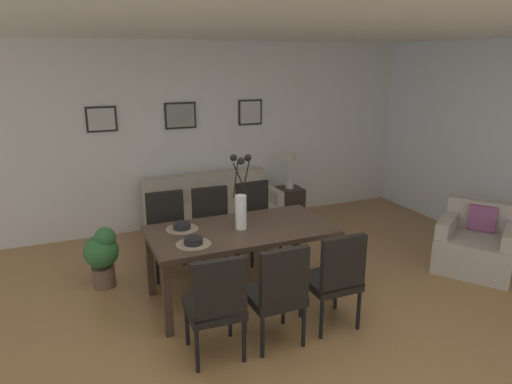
{
  "coord_description": "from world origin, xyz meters",
  "views": [
    {
      "loc": [
        -1.48,
        -3.07,
        2.34
      ],
      "look_at": [
        0.36,
        1.27,
        0.98
      ],
      "focal_mm": 32.14,
      "sensor_mm": 36.0,
      "label": 1
    }
  ],
  "objects_px": {
    "dining_chair_far_left": "(278,290)",
    "sofa": "(212,214)",
    "dining_chair_mid_left": "(335,276)",
    "framed_picture_right": "(250,112)",
    "dining_chair_far_right": "(213,224)",
    "dining_chair_near_right": "(168,229)",
    "framed_picture_left": "(101,119)",
    "bowl_near_left": "(193,240)",
    "armchair": "(477,245)",
    "potted_plant": "(102,254)",
    "dining_chair_mid_right": "(256,217)",
    "centerpiece_vase": "(241,201)",
    "dining_chair_near_left": "(216,302)",
    "dining_table": "(241,236)",
    "side_table": "(289,205)",
    "table_lamp": "(290,163)",
    "bowl_near_right": "(182,225)",
    "framed_picture_center": "(180,116)"
  },
  "relations": [
    {
      "from": "dining_chair_far_left",
      "to": "sofa",
      "type": "distance_m",
      "value": 2.73
    },
    {
      "from": "dining_chair_far_left",
      "to": "dining_chair_mid_left",
      "type": "bearing_deg",
      "value": 4.04
    },
    {
      "from": "framed_picture_right",
      "to": "dining_chair_far_right",
      "type": "bearing_deg",
      "value": -126.33
    },
    {
      "from": "dining_chair_near_right",
      "to": "framed_picture_left",
      "type": "distance_m",
      "value": 1.86
    },
    {
      "from": "bowl_near_left",
      "to": "armchair",
      "type": "xyz_separation_m",
      "value": [
        3.29,
        -0.22,
        -0.49
      ]
    },
    {
      "from": "bowl_near_left",
      "to": "framed_picture_left",
      "type": "height_order",
      "value": "framed_picture_left"
    },
    {
      "from": "armchair",
      "to": "potted_plant",
      "type": "xyz_separation_m",
      "value": [
        -4.02,
        1.21,
        0.09
      ]
    },
    {
      "from": "dining_chair_mid_left",
      "to": "dining_chair_mid_right",
      "type": "height_order",
      "value": "same"
    },
    {
      "from": "potted_plant",
      "to": "framed_picture_right",
      "type": "bearing_deg",
      "value": 33.26
    },
    {
      "from": "dining_chair_far_left",
      "to": "centerpiece_vase",
      "type": "relative_size",
      "value": 1.25
    },
    {
      "from": "dining_chair_near_left",
      "to": "dining_chair_far_right",
      "type": "bearing_deg",
      "value": 73.01
    },
    {
      "from": "dining_chair_near_left",
      "to": "dining_chair_mid_right",
      "type": "distance_m",
      "value": 2.06
    },
    {
      "from": "dining_table",
      "to": "dining_chair_mid_left",
      "type": "bearing_deg",
      "value": -56.9
    },
    {
      "from": "dining_table",
      "to": "dining_chair_near_right",
      "type": "height_order",
      "value": "dining_chair_near_right"
    },
    {
      "from": "dining_table",
      "to": "dining_chair_mid_right",
      "type": "relative_size",
      "value": 1.96
    },
    {
      "from": "sofa",
      "to": "armchair",
      "type": "bearing_deg",
      "value": -42.09
    },
    {
      "from": "armchair",
      "to": "dining_chair_far_right",
      "type": "bearing_deg",
      "value": 155.29
    },
    {
      "from": "potted_plant",
      "to": "dining_chair_mid_left",
      "type": "bearing_deg",
      "value": -41.69
    },
    {
      "from": "dining_chair_mid_right",
      "to": "sofa",
      "type": "distance_m",
      "value": 1.01
    },
    {
      "from": "dining_table",
      "to": "side_table",
      "type": "distance_m",
      "value": 2.39
    },
    {
      "from": "dining_table",
      "to": "armchair",
      "type": "distance_m",
      "value": 2.81
    },
    {
      "from": "dining_chair_far_left",
      "to": "dining_chair_far_right",
      "type": "bearing_deg",
      "value": 90.11
    },
    {
      "from": "framed_picture_left",
      "to": "bowl_near_left",
      "type": "bearing_deg",
      "value": -78.71
    },
    {
      "from": "sofa",
      "to": "table_lamp",
      "type": "height_order",
      "value": "table_lamp"
    },
    {
      "from": "dining_chair_far_left",
      "to": "dining_chair_mid_right",
      "type": "bearing_deg",
      "value": 72.56
    },
    {
      "from": "dining_chair_near_right",
      "to": "table_lamp",
      "type": "xyz_separation_m",
      "value": [
        2.02,
        0.98,
        0.38
      ]
    },
    {
      "from": "dining_table",
      "to": "sofa",
      "type": "distance_m",
      "value": 1.87
    },
    {
      "from": "dining_chair_near_right",
      "to": "framed_picture_right",
      "type": "height_order",
      "value": "framed_picture_right"
    },
    {
      "from": "dining_chair_mid_left",
      "to": "table_lamp",
      "type": "bearing_deg",
      "value": 71.16
    },
    {
      "from": "dining_chair_far_right",
      "to": "dining_chair_mid_left",
      "type": "xyz_separation_m",
      "value": [
        0.58,
        -1.7,
        0.0
      ]
    },
    {
      "from": "potted_plant",
      "to": "framed_picture_left",
      "type": "bearing_deg",
      "value": 81.25
    },
    {
      "from": "side_table",
      "to": "framed_picture_right",
      "type": "distance_m",
      "value": 1.48
    },
    {
      "from": "dining_chair_far_right",
      "to": "bowl_near_right",
      "type": "distance_m",
      "value": 0.86
    },
    {
      "from": "bowl_near_right",
      "to": "dining_chair_far_left",
      "type": "bearing_deg",
      "value": -64.89
    },
    {
      "from": "dining_chair_mid_left",
      "to": "bowl_near_left",
      "type": "bearing_deg",
      "value": 149.52
    },
    {
      "from": "dining_chair_near_left",
      "to": "potted_plant",
      "type": "height_order",
      "value": "dining_chair_near_left"
    },
    {
      "from": "dining_table",
      "to": "centerpiece_vase",
      "type": "bearing_deg",
      "value": 55.35
    },
    {
      "from": "dining_table",
      "to": "side_table",
      "type": "bearing_deg",
      "value": 51.26
    },
    {
      "from": "dining_chair_mid_right",
      "to": "framed_picture_left",
      "type": "xyz_separation_m",
      "value": [
        -1.57,
        1.42,
        1.09
      ]
    },
    {
      "from": "bowl_near_left",
      "to": "bowl_near_right",
      "type": "distance_m",
      "value": 0.42
    },
    {
      "from": "dining_table",
      "to": "framed_picture_left",
      "type": "xyz_separation_m",
      "value": [
        -1.04,
        2.29,
        0.94
      ]
    },
    {
      "from": "dining_chair_mid_left",
      "to": "table_lamp",
      "type": "height_order",
      "value": "table_lamp"
    },
    {
      "from": "bowl_near_right",
      "to": "bowl_near_left",
      "type": "bearing_deg",
      "value": -90.0
    },
    {
      "from": "dining_chair_far_right",
      "to": "dining_chair_mid_left",
      "type": "distance_m",
      "value": 1.8
    },
    {
      "from": "sofa",
      "to": "framed_picture_right",
      "type": "xyz_separation_m",
      "value": [
        0.77,
        0.48,
        1.32
      ]
    },
    {
      "from": "dining_chair_near_left",
      "to": "sofa",
      "type": "bearing_deg",
      "value": 73.1
    },
    {
      "from": "sofa",
      "to": "framed_picture_left",
      "type": "distance_m",
      "value": 1.92
    },
    {
      "from": "dining_chair_far_left",
      "to": "framed_picture_center",
      "type": "bearing_deg",
      "value": 89.59
    },
    {
      "from": "framed_picture_right",
      "to": "bowl_near_right",
      "type": "bearing_deg",
      "value": -127.16
    },
    {
      "from": "dining_chair_near_right",
      "to": "side_table",
      "type": "xyz_separation_m",
      "value": [
        2.02,
        0.98,
        -0.25
      ]
    }
  ]
}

